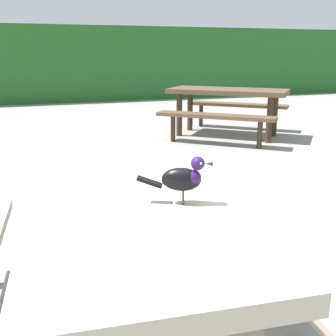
# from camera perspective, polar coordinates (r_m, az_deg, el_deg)

# --- Properties ---
(hedge_wall) EXTENTS (28.00, 2.39, 1.96)m
(hedge_wall) POSITION_cam_1_polar(r_m,az_deg,el_deg) (12.35, -19.65, 13.34)
(hedge_wall) COLOR #235B23
(hedge_wall) RESTS_ON ground
(picnic_table_foreground) EXTENTS (1.84, 1.87, 0.74)m
(picnic_table_foreground) POSITION_cam_1_polar(r_m,az_deg,el_deg) (1.83, -6.11, -8.35)
(picnic_table_foreground) COLOR #B2A893
(picnic_table_foreground) RESTS_ON ground
(bird_grackle) EXTENTS (0.27, 0.15, 0.18)m
(bird_grackle) POSITION_cam_1_polar(r_m,az_deg,el_deg) (1.55, 2.24, -1.32)
(bird_grackle) COLOR black
(bird_grackle) RESTS_ON picnic_table_foreground
(picnic_table_mid_left) EXTENTS (2.39, 2.39, 0.74)m
(picnic_table_mid_left) POSITION_cam_1_polar(r_m,az_deg,el_deg) (6.63, 8.16, 9.12)
(picnic_table_mid_left) COLOR brown
(picnic_table_mid_left) RESTS_ON ground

